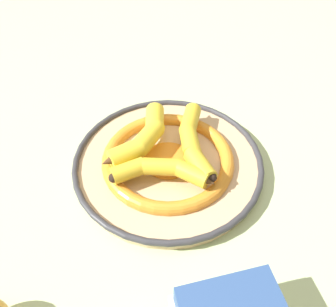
{
  "coord_description": "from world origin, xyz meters",
  "views": [
    {
      "loc": [
        -0.35,
        0.27,
        0.5
      ],
      "look_at": [
        0.01,
        0.02,
        0.04
      ],
      "focal_mm": 35.0,
      "sensor_mm": 36.0,
      "label": 1
    }
  ],
  "objects_px": {
    "banana_a": "(143,137)",
    "banana_b": "(193,139)",
    "decorative_bowl": "(168,161)",
    "banana_c": "(163,170)"
  },
  "relations": [
    {
      "from": "decorative_bowl",
      "to": "banana_b",
      "type": "height_order",
      "value": "banana_b"
    },
    {
      "from": "decorative_bowl",
      "to": "banana_c",
      "type": "height_order",
      "value": "banana_c"
    },
    {
      "from": "banana_b",
      "to": "decorative_bowl",
      "type": "bearing_deg",
      "value": -69.96
    },
    {
      "from": "banana_a",
      "to": "banana_b",
      "type": "relative_size",
      "value": 0.93
    },
    {
      "from": "banana_a",
      "to": "banana_c",
      "type": "relative_size",
      "value": 1.15
    },
    {
      "from": "banana_b",
      "to": "banana_a",
      "type": "bearing_deg",
      "value": -97.89
    },
    {
      "from": "decorative_bowl",
      "to": "banana_c",
      "type": "relative_size",
      "value": 2.36
    },
    {
      "from": "banana_a",
      "to": "banana_c",
      "type": "distance_m",
      "value": 0.09
    },
    {
      "from": "banana_a",
      "to": "decorative_bowl",
      "type": "bearing_deg",
      "value": -90.59
    },
    {
      "from": "banana_a",
      "to": "banana_b",
      "type": "distance_m",
      "value": 0.1
    }
  ]
}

